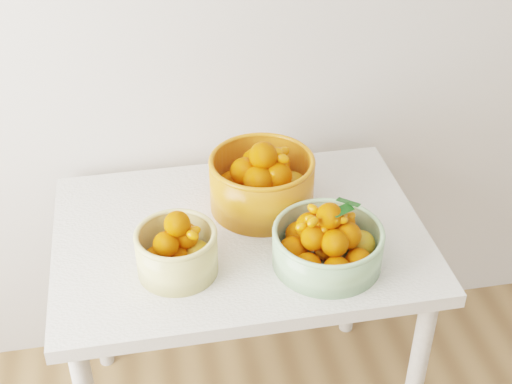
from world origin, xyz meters
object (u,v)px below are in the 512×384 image
table (240,258)px  bowl_orange (262,181)px  bowl_green (327,243)px  bowl_cream (177,250)px

table → bowl_orange: bearing=51.8°
table → bowl_green: bearing=-40.2°
table → bowl_green: bowl_green is taller
bowl_green → bowl_orange: bearing=113.0°
bowl_cream → bowl_orange: bowl_orange is taller
table → bowl_cream: bowl_cream is taller
bowl_green → bowl_orange: bowl_orange is taller
bowl_cream → bowl_green: bowl_green is taller
bowl_orange → bowl_green: bearing=-67.0°
table → bowl_green: (0.20, -0.17, 0.16)m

